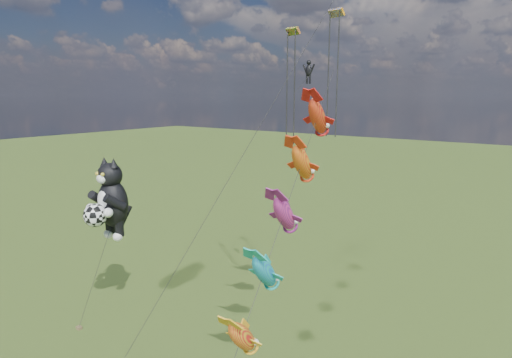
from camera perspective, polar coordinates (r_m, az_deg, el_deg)
The scene contains 4 objects.
ground at distance 36.05m, azimuth -19.42°, elevation -17.36°, with size 300.00×300.00×0.00m, color #233C0F.
cat_kite_rig at distance 32.56m, azimuth -18.99°, elevation -2.63°, with size 3.00×4.31×12.46m.
fish_windsock_rig at distance 23.66m, azimuth 3.75°, elevation -4.73°, with size 2.12×15.90×18.44m.
parafoil_rig at distance 29.04m, azimuth 6.54°, elevation 13.78°, with size 6.46×16.72×23.36m.
Camera 1 is at (26.79, -17.30, 16.81)m, focal length 30.00 mm.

